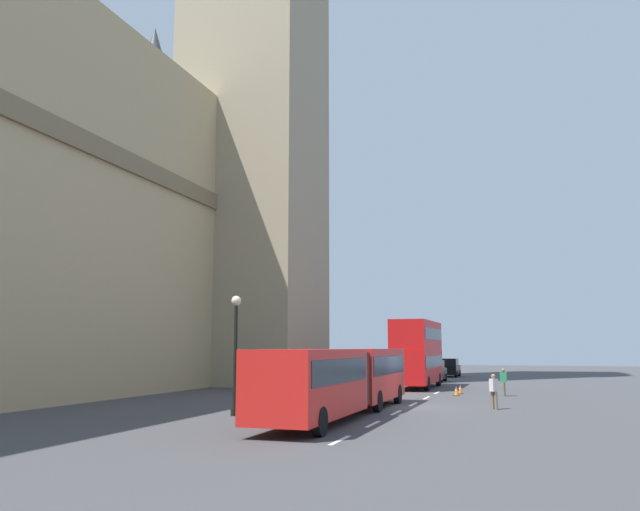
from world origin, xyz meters
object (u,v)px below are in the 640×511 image
object	(u,v)px
traffic_cone_middle	(460,389)
pedestrian_near_cones	(494,390)
double_decker_bus	(417,351)
traffic_cone_west	(456,391)
sedan_trailing	(450,368)
street_lamp	(235,345)
sedan_lead	(434,371)
articulated_bus	(342,375)
pedestrian_by_kerb	(504,381)

from	to	relation	value
traffic_cone_middle	pedestrian_near_cones	bearing A→B (deg)	-165.52
double_decker_bus	traffic_cone_west	bearing A→B (deg)	-152.64
sedan_trailing	traffic_cone_west	distance (m)	26.41
double_decker_bus	traffic_cone_middle	bearing A→B (deg)	-144.15
sedan_trailing	street_lamp	xyz separation A→B (m)	(-41.09, 4.58, 2.14)
sedan_trailing	traffic_cone_west	size ratio (longest dim) A/B	7.59
traffic_cone_middle	street_lamp	size ratio (longest dim) A/B	0.11
sedan_lead	traffic_cone_middle	size ratio (longest dim) A/B	7.59
articulated_bus	traffic_cone_west	size ratio (longest dim) A/B	28.35
sedan_lead	pedestrian_near_cones	bearing A→B (deg)	-165.50
double_decker_bus	sedan_trailing	world-z (taller)	double_decker_bus
street_lamp	articulated_bus	bearing A→B (deg)	-71.53
sedan_lead	traffic_cone_middle	world-z (taller)	sedan_lead
sedan_lead	pedestrian_by_kerb	size ratio (longest dim) A/B	2.60
sedan_lead	traffic_cone_middle	distance (m)	14.76
double_decker_bus	traffic_cone_middle	distance (m)	6.55
street_lamp	pedestrian_near_cones	xyz separation A→B (m)	(6.51, -10.71, -2.14)
articulated_bus	traffic_cone_west	xyz separation A→B (m)	(13.40, -3.50, -1.46)
sedan_lead	pedestrian_near_cones	xyz separation A→B (m)	(-24.52, -6.34, -0.00)
articulated_bus	double_decker_bus	xyz separation A→B (m)	(20.18, 0.00, 0.96)
traffic_cone_west	street_lamp	size ratio (longest dim) A/B	0.11
articulated_bus	sedan_trailing	xyz separation A→B (m)	(39.59, -0.07, -0.83)
traffic_cone_middle	pedestrian_by_kerb	distance (m)	3.14
double_decker_bus	traffic_cone_middle	size ratio (longest dim) A/B	15.77
articulated_bus	traffic_cone_middle	bearing A→B (deg)	-13.15
traffic_cone_west	sedan_trailing	bearing A→B (deg)	7.46
pedestrian_near_cones	pedestrian_by_kerb	distance (m)	8.92
traffic_cone_west	pedestrian_near_cones	world-z (taller)	pedestrian_near_cones
street_lamp	sedan_trailing	bearing A→B (deg)	-6.36
articulated_bus	sedan_lead	xyz separation A→B (m)	(29.52, 0.13, -0.83)
sedan_lead	sedan_trailing	size ratio (longest dim) A/B	1.00
double_decker_bus	sedan_lead	xyz separation A→B (m)	(9.34, 0.13, -1.79)
sedan_trailing	street_lamp	size ratio (longest dim) A/B	0.83
traffic_cone_middle	street_lamp	bearing A→B (deg)	154.28
double_decker_bus	articulated_bus	bearing A→B (deg)	-179.99
articulated_bus	pedestrian_by_kerb	bearing A→B (deg)	-24.47
double_decker_bus	pedestrian_near_cones	bearing A→B (deg)	-157.74
sedan_trailing	pedestrian_near_cones	world-z (taller)	sedan_trailing
articulated_bus	street_lamp	world-z (taller)	street_lamp
traffic_cone_west	street_lamp	world-z (taller)	street_lamp
articulated_bus	traffic_cone_middle	size ratio (longest dim) A/B	28.35
traffic_cone_middle	street_lamp	xyz separation A→B (m)	(-16.75, 8.07, 2.77)
double_decker_bus	pedestrian_near_cones	distance (m)	16.49
sedan_trailing	traffic_cone_middle	bearing A→B (deg)	-171.84
double_decker_bus	traffic_cone_west	distance (m)	8.00
articulated_bus	pedestrian_near_cones	distance (m)	8.02
traffic_cone_west	pedestrian_by_kerb	bearing A→B (deg)	-79.57
double_decker_bus	sedan_trailing	bearing A→B (deg)	-0.23
double_decker_bus	sedan_lead	size ratio (longest dim) A/B	2.08
sedan_lead	pedestrian_by_kerb	world-z (taller)	sedan_lead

